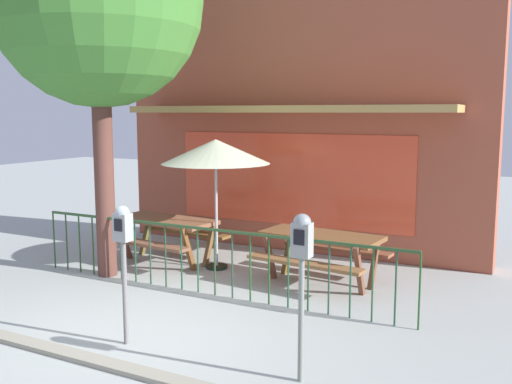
% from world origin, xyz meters
% --- Properties ---
extents(ground, '(40.00, 40.00, 0.00)m').
position_xyz_m(ground, '(0.00, 0.00, 0.00)').
color(ground, '#A5ABA6').
extents(pub_storefront, '(7.12, 1.38, 5.27)m').
position_xyz_m(pub_storefront, '(0.00, 4.85, 2.62)').
color(pub_storefront, brown).
rests_on(pub_storefront, ground).
extents(patio_fence_front, '(6.00, 0.04, 0.97)m').
position_xyz_m(patio_fence_front, '(0.00, 1.70, 0.66)').
color(patio_fence_front, '#2A4B27').
rests_on(patio_fence_front, ground).
extents(picnic_table_left, '(1.93, 1.54, 0.79)m').
position_xyz_m(picnic_table_left, '(-1.56, 2.86, 0.61)').
color(picnic_table_left, brown).
rests_on(picnic_table_left, ground).
extents(picnic_table_right, '(1.93, 1.54, 0.79)m').
position_xyz_m(picnic_table_right, '(1.28, 2.92, 0.61)').
color(picnic_table_right, brown).
rests_on(picnic_table_right, ground).
extents(patio_umbrella, '(1.78, 1.78, 2.15)m').
position_xyz_m(patio_umbrella, '(-0.57, 2.93, 1.94)').
color(patio_umbrella, black).
rests_on(patio_umbrella, ground).
extents(parking_meter_near, '(0.18, 0.17, 1.58)m').
position_xyz_m(parking_meter_near, '(0.15, -0.23, 1.22)').
color(parking_meter_near, slate).
rests_on(parking_meter_near, ground).
extents(parking_meter_far, '(0.18, 0.17, 1.65)m').
position_xyz_m(parking_meter_far, '(2.25, -0.16, 1.27)').
color(parking_meter_far, gray).
rests_on(parking_meter_far, ground).
extents(street_tree, '(3.17, 3.17, 5.82)m').
position_xyz_m(street_tree, '(-1.92, 1.78, 4.21)').
color(street_tree, brown).
rests_on(street_tree, ground).
extents(curb_edge, '(9.97, 0.20, 0.11)m').
position_xyz_m(curb_edge, '(0.00, -0.78, 0.00)').
color(curb_edge, gray).
rests_on(curb_edge, ground).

